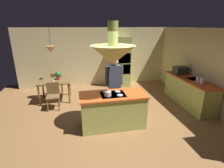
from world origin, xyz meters
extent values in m
plane|color=olive|center=(0.00, 0.00, 0.00)|extent=(8.16, 8.16, 0.00)
cube|color=beige|center=(0.00, 3.45, 1.27)|extent=(6.80, 0.10, 2.55)
cube|color=beige|center=(3.25, 0.40, 1.27)|extent=(0.10, 7.20, 2.55)
cube|color=#A8B259|center=(0.00, -0.20, 0.44)|extent=(1.68, 0.74, 0.89)
cube|color=#E05B23|center=(0.00, -0.20, 0.91)|extent=(1.74, 0.80, 0.04)
cube|color=black|center=(0.00, -0.20, 0.92)|extent=(0.64, 0.52, 0.01)
cylinder|color=#B2B2B7|center=(-0.16, -0.33, 0.94)|extent=(0.15, 0.15, 0.02)
cylinder|color=#B2B2B7|center=(0.16, -0.33, 0.94)|extent=(0.15, 0.15, 0.02)
cylinder|color=#B2B2B7|center=(-0.16, -0.07, 0.94)|extent=(0.15, 0.15, 0.02)
cylinder|color=#B2B2B7|center=(0.16, -0.07, 0.94)|extent=(0.15, 0.15, 0.02)
cube|color=#A8B259|center=(2.84, 0.60, 0.44)|extent=(0.62, 2.14, 0.89)
cube|color=#E05B23|center=(2.84, 0.60, 0.91)|extent=(0.66, 2.18, 0.04)
cube|color=#B2B2B7|center=(3.00, 0.60, 0.85)|extent=(0.48, 0.36, 0.16)
cube|color=#A8B259|center=(1.10, 3.05, 1.10)|extent=(0.66, 0.62, 2.20)
cube|color=black|center=(1.10, 2.76, 1.30)|extent=(0.60, 0.04, 0.44)
cube|color=black|center=(1.10, 2.76, 0.82)|extent=(0.60, 0.04, 0.44)
cube|color=brown|center=(-1.70, 1.90, 0.74)|extent=(1.11, 0.89, 0.04)
cylinder|color=brown|center=(-2.20, 1.52, 0.36)|extent=(0.06, 0.06, 0.72)
cylinder|color=brown|center=(-1.20, 1.52, 0.36)|extent=(0.06, 0.06, 0.72)
cylinder|color=brown|center=(-2.20, 2.28, 0.36)|extent=(0.06, 0.06, 0.72)
cylinder|color=brown|center=(-1.20, 2.28, 0.36)|extent=(0.06, 0.06, 0.72)
cylinder|color=tan|center=(0.09, 0.47, 0.43)|extent=(0.14, 0.14, 0.87)
cylinder|color=tan|center=(0.27, 0.47, 0.43)|extent=(0.14, 0.14, 0.87)
cube|color=#3F4C66|center=(0.18, 0.47, 1.20)|extent=(0.36, 0.22, 0.67)
cylinder|color=#3F4C66|center=(-0.04, 0.47, 1.24)|extent=(0.09, 0.09, 0.57)
cylinder|color=#3F4C66|center=(0.40, 0.47, 1.24)|extent=(0.09, 0.09, 0.57)
sphere|color=tan|center=(0.18, 0.47, 1.64)|extent=(0.23, 0.23, 0.23)
cone|color=#A8B259|center=(0.00, -0.20, 1.95)|extent=(1.10, 1.10, 0.45)
cylinder|color=#A8B259|center=(0.00, -0.20, 2.45)|extent=(0.24, 0.24, 0.55)
cone|color=#E0B266|center=(-1.70, 1.90, 1.86)|extent=(0.32, 0.32, 0.22)
cylinder|color=black|center=(-1.70, 1.90, 2.27)|extent=(0.01, 0.01, 0.60)
cube|color=brown|center=(-1.70, 1.16, 0.44)|extent=(0.40, 0.40, 0.04)
cube|color=brown|center=(-1.70, 1.34, 0.66)|extent=(0.40, 0.04, 0.42)
cylinder|color=brown|center=(-1.87, 0.99, 0.21)|extent=(0.04, 0.04, 0.43)
cylinder|color=brown|center=(-1.53, 0.99, 0.21)|extent=(0.04, 0.04, 0.43)
cylinder|color=brown|center=(-1.87, 1.33, 0.21)|extent=(0.04, 0.04, 0.43)
cylinder|color=brown|center=(-1.53, 1.33, 0.21)|extent=(0.04, 0.04, 0.43)
cube|color=brown|center=(-1.70, 2.64, 0.44)|extent=(0.40, 0.40, 0.04)
cube|color=brown|center=(-1.70, 2.46, 0.66)|extent=(0.40, 0.04, 0.42)
cylinder|color=brown|center=(-1.53, 2.81, 0.21)|extent=(0.04, 0.04, 0.43)
cylinder|color=brown|center=(-1.87, 2.81, 0.21)|extent=(0.04, 0.04, 0.43)
cylinder|color=brown|center=(-1.53, 2.47, 0.21)|extent=(0.04, 0.04, 0.43)
cylinder|color=brown|center=(-1.87, 2.47, 0.21)|extent=(0.04, 0.04, 0.43)
cylinder|color=#99382D|center=(-1.56, 1.99, 0.82)|extent=(0.14, 0.14, 0.12)
sphere|color=#2D722D|center=(-1.56, 1.99, 0.96)|extent=(0.20, 0.20, 0.20)
cylinder|color=white|center=(-1.71, 1.68, 0.81)|extent=(0.07, 0.07, 0.09)
cylinder|color=silver|center=(2.84, 0.06, 1.01)|extent=(0.13, 0.13, 0.18)
cylinder|color=silver|center=(2.84, 0.24, 1.02)|extent=(0.13, 0.13, 0.18)
cube|color=#232326|center=(2.84, 1.24, 1.07)|extent=(0.46, 0.36, 0.28)
cylinder|color=#B2B2B7|center=(-0.16, -0.33, 1.01)|extent=(0.18, 0.18, 0.12)
camera|label=1|loc=(-0.86, -4.27, 2.62)|focal=27.65mm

